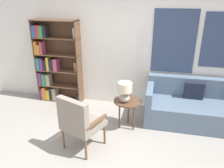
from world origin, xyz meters
The scene contains 7 objects.
ground_plane centered at (0.00, 0.00, 0.00)m, with size 14.00×14.00×0.00m, color #9E998E.
wall_back centered at (0.06, 2.03, 1.36)m, with size 6.40×0.08×2.70m.
bookshelf centered at (-1.50, 1.84, 0.87)m, with size 1.02×0.30×1.86m.
armchair centered at (-0.29, 0.23, 0.56)m, with size 0.73×0.72×0.95m.
couch centered at (1.58, 1.55, 0.31)m, with size 1.81×0.91×0.82m.
side_table centered at (0.35, 1.05, 0.50)m, with size 0.51×0.51×0.56m.
table_lamp centered at (0.31, 0.99, 0.78)m, with size 0.25×0.25×0.37m.
Camera 1 is at (0.86, -2.49, 2.37)m, focal length 35.00 mm.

